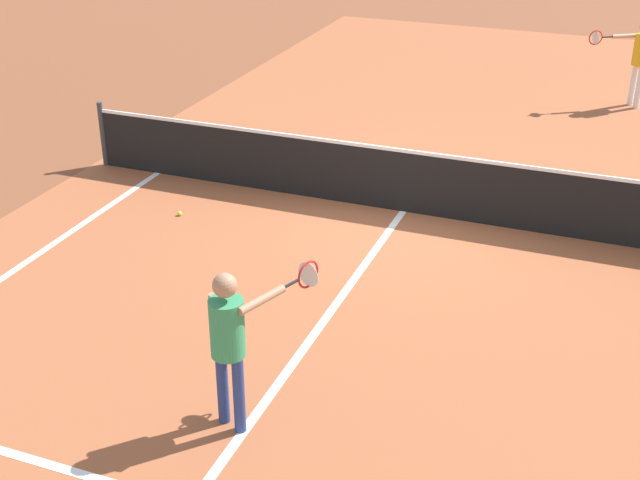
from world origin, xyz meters
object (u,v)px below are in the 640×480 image
at_px(net, 405,180).
at_px(player_far, 640,54).
at_px(player_near, 230,334).
at_px(tennis_ball_near_net, 180,214).

xyz_separation_m(net, player_far, (2.80, 6.42, 0.56)).
relative_size(player_near, tennis_ball_near_net, 24.89).
bearing_deg(player_near, player_far, 75.98).
height_order(net, player_far, player_far).
relative_size(net, tennis_ball_near_net, 155.48).
relative_size(player_near, player_far, 0.98).
height_order(player_far, tennis_ball_near_net, player_far).
height_order(player_near, tennis_ball_near_net, player_near).
distance_m(net, player_near, 5.31).
distance_m(player_near, tennis_ball_near_net, 4.98).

